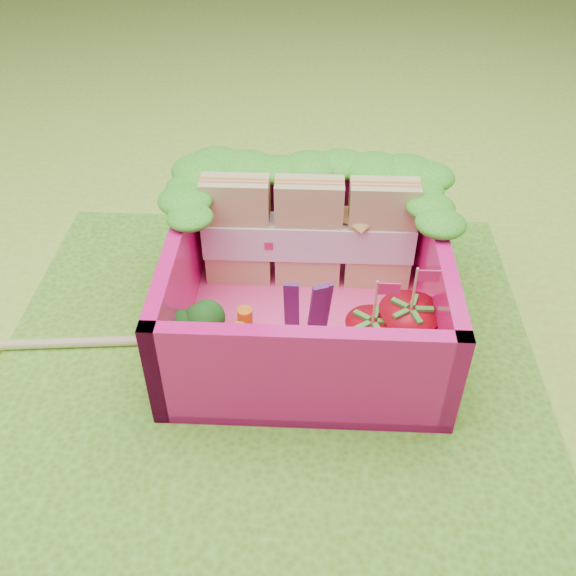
# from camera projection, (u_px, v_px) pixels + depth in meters

# --- Properties ---
(ground) EXTENTS (14.00, 14.00, 0.00)m
(ground) POSITION_uv_depth(u_px,v_px,m) (266.00, 373.00, 3.08)
(ground) COLOR #97BB34
(ground) RESTS_ON ground
(placemat) EXTENTS (2.60, 2.60, 0.03)m
(placemat) POSITION_uv_depth(u_px,v_px,m) (266.00, 371.00, 3.07)
(placemat) COLOR #5B8D1F
(placemat) RESTS_ON ground
(bento_floor) EXTENTS (1.30, 1.30, 0.05)m
(bento_floor) POSITION_uv_depth(u_px,v_px,m) (306.00, 322.00, 3.27)
(bento_floor) COLOR #FF418C
(bento_floor) RESTS_ON placemat
(bento_box) EXTENTS (1.30, 1.30, 0.55)m
(bento_box) POSITION_uv_depth(u_px,v_px,m) (307.00, 285.00, 3.11)
(bento_box) COLOR #EA1376
(bento_box) RESTS_ON placemat
(lettuce_ruffle) EXTENTS (1.43, 0.77, 0.11)m
(lettuce_ruffle) POSITION_uv_depth(u_px,v_px,m) (310.00, 177.00, 3.25)
(lettuce_ruffle) COLOR #248818
(lettuce_ruffle) RESTS_ON bento_box
(sandwich_stack) EXTENTS (1.09, 0.18, 0.61)m
(sandwich_stack) POSITION_uv_depth(u_px,v_px,m) (309.00, 234.00, 3.31)
(sandwich_stack) COLOR tan
(sandwich_stack) RESTS_ON bento_floor
(broccoli) EXTENTS (0.34, 0.34, 0.26)m
(broccoli) POSITION_uv_depth(u_px,v_px,m) (200.00, 325.00, 2.94)
(broccoli) COLOR #70A14E
(broccoli) RESTS_ON bento_floor
(carrot_sticks) EXTENTS (0.09, 0.16, 0.29)m
(carrot_sticks) POSITION_uv_depth(u_px,v_px,m) (243.00, 340.00, 2.94)
(carrot_sticks) COLOR orange
(carrot_sticks) RESTS_ON bento_floor
(purple_wedges) EXTENTS (0.22, 0.06, 0.38)m
(purple_wedges) POSITION_uv_depth(u_px,v_px,m) (310.00, 311.00, 3.02)
(purple_wedges) COLOR #551C63
(purple_wedges) RESTS_ON bento_floor
(strawberry_left) EXTENTS (0.25, 0.25, 0.49)m
(strawberry_left) POSITION_uv_depth(u_px,v_px,m) (371.00, 341.00, 2.94)
(strawberry_left) COLOR red
(strawberry_left) RESTS_ON bento_floor
(strawberry_right) EXTENTS (0.29, 0.29, 0.53)m
(strawberry_right) POSITION_uv_depth(u_px,v_px,m) (407.00, 333.00, 2.96)
(strawberry_right) COLOR red
(strawberry_right) RESTS_ON bento_floor
(snap_peas) EXTENTS (0.59, 0.56, 0.05)m
(snap_peas) POSITION_uv_depth(u_px,v_px,m) (388.00, 350.00, 3.05)
(snap_peas) COLOR #55BA3A
(snap_peas) RESTS_ON bento_floor
(chopsticks) EXTENTS (2.45, 0.29, 0.04)m
(chopsticks) POSITION_uv_depth(u_px,v_px,m) (88.00, 342.00, 3.17)
(chopsticks) COLOR tan
(chopsticks) RESTS_ON placemat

